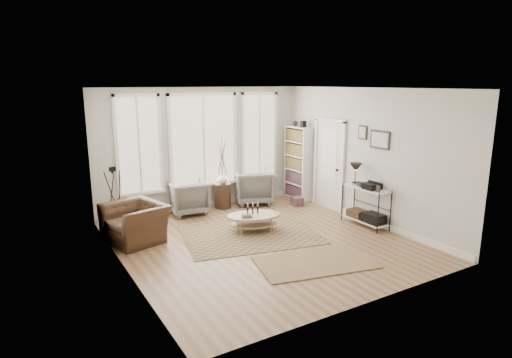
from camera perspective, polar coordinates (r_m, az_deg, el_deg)
room at (r=7.98m, az=0.99°, el=1.35°), size 5.50×5.54×2.90m
bay_window at (r=10.30m, az=-7.00°, el=4.88°), size 4.14×0.12×2.24m
door at (r=10.41m, az=9.73°, el=2.17°), size 0.09×1.06×2.22m
bookcase at (r=11.19m, az=5.61°, el=2.16°), size 0.31×0.85×2.06m
low_shelf at (r=9.39m, az=14.39°, el=-3.04°), size 0.38×1.08×1.30m
wall_art at (r=9.29m, az=15.61°, el=5.32°), size 0.04×0.88×0.44m
rug_main at (r=8.71m, az=-0.81°, el=-7.38°), size 2.99×2.49×0.01m
rug_runner at (r=7.49m, az=7.86°, el=-10.93°), size 2.17×1.50×0.01m
coffee_table at (r=8.81m, az=-0.32°, el=-5.26°), size 1.27×0.98×0.52m
armchair_left at (r=10.10m, az=-9.04°, el=-2.42°), size 0.92×0.94×0.77m
armchair_right at (r=10.83m, az=-0.39°, el=-1.02°), size 1.17×1.19×0.85m
side_table at (r=10.34m, az=-4.51°, el=0.53°), size 0.41×0.41×1.70m
vase at (r=10.37m, az=-4.45°, el=0.09°), size 0.30×0.30×0.26m
accent_chair at (r=8.59m, az=-15.79°, el=-5.63°), size 1.34×1.24×0.73m
tripod_camera at (r=9.39m, az=-18.34°, el=-2.70°), size 0.46×0.46×1.32m
book_stack_near at (r=10.75m, az=5.50°, el=-2.96°), size 0.30×0.35×0.20m
book_stack_far at (r=10.74m, az=5.59°, el=-3.09°), size 0.24×0.29×0.17m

